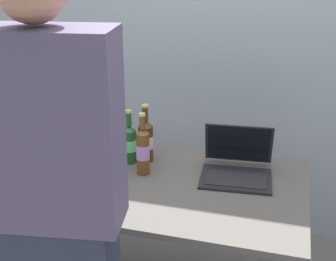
{
  "coord_description": "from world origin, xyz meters",
  "views": [
    {
      "loc": [
        0.5,
        -1.77,
        1.7
      ],
      "look_at": [
        -0.0,
        0.0,
        0.98
      ],
      "focal_mm": 48.19,
      "sensor_mm": 36.0,
      "label": 1
    }
  ],
  "objects": [
    {
      "name": "beer_bottle_amber",
      "position": [
        -0.17,
        0.19,
        0.84
      ],
      "size": [
        0.08,
        0.08,
        0.29
      ],
      "color": "#472B14",
      "rests_on": "desk"
    },
    {
      "name": "desk",
      "position": [
        0.0,
        0.0,
        0.61
      ],
      "size": [
        1.25,
        0.82,
        0.73
      ],
      "color": "#56514C",
      "rests_on": "ground"
    },
    {
      "name": "back_wall",
      "position": [
        0.0,
        0.93,
        1.3
      ],
      "size": [
        6.0,
        0.1,
        2.6
      ],
      "primitive_type": "cube",
      "color": "#99A3AD",
      "rests_on": "ground"
    },
    {
      "name": "person_figure",
      "position": [
        -0.2,
        -0.65,
        0.89
      ],
      "size": [
        0.48,
        0.32,
        1.75
      ],
      "color": "#2D3347",
      "rests_on": "ground"
    },
    {
      "name": "beer_bottle_green",
      "position": [
        -0.31,
        0.13,
        0.84
      ],
      "size": [
        0.06,
        0.06,
        0.29
      ],
      "color": "#333333",
      "rests_on": "desk"
    },
    {
      "name": "beer_bottle_dark",
      "position": [
        -0.24,
        0.15,
        0.84
      ],
      "size": [
        0.07,
        0.07,
        0.27
      ],
      "color": "#1E5123",
      "rests_on": "desk"
    },
    {
      "name": "laptop",
      "position": [
        0.29,
        0.16,
        0.78
      ],
      "size": [
        0.35,
        0.35,
        0.22
      ],
      "color": "black",
      "rests_on": "desk"
    },
    {
      "name": "beer_bottle_brown",
      "position": [
        -0.14,
        0.05,
        0.85
      ],
      "size": [
        0.06,
        0.06,
        0.3
      ],
      "color": "brown",
      "rests_on": "desk"
    }
  ]
}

